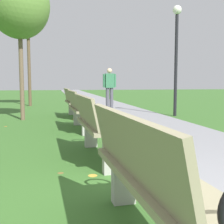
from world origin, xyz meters
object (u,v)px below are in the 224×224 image
Objects in this scene: park_bench_4 at (72,102)px; tree_3 at (19,6)px; park_bench_1 at (149,177)px; park_bench_2 at (96,125)px; pedestrian_walking at (109,86)px; tree_4 at (28,13)px; park_bench_3 at (79,109)px; lamp_post at (176,43)px.

tree_3 is (-1.46, -0.33, 2.73)m from park_bench_4.
park_bench_1 is 2.32m from park_bench_2.
tree_4 is at bearing 142.03° from pedestrian_walking.
pedestrian_walking is (1.62, 9.55, 0.44)m from park_bench_1.
park_bench_3 is 0.47× the size of lamp_post.
park_bench_2 is at bearing -72.59° from tree_3.
lamp_post is (3.28, 2.13, 1.82)m from park_bench_3.
park_bench_4 is (-0.00, 2.42, 0.00)m from park_bench_3.
park_bench_4 is 2.81m from pedestrian_walking.
tree_3 is 4.62m from pedestrian_walking.
lamp_post reaches higher than park_bench_4.
park_bench_4 is at bearing 90.00° from park_bench_3.
park_bench_2 is 2.55m from park_bench_3.
park_bench_3 is at bearing -109.07° from pedestrian_walking.
park_bench_4 is 0.46× the size of lamp_post.
tree_3 is at bearing 124.90° from park_bench_3.
park_bench_3 is 4.31m from lamp_post.
park_bench_4 is 0.31× the size of tree_4.
lamp_post is at bearing 55.02° from park_bench_2.
park_bench_4 is at bearing 90.00° from park_bench_1.
park_bench_2 is 1.00× the size of pedestrian_walking.
lamp_post is at bearing -5.04° from park_bench_4.
park_bench_2 is at bearing -90.00° from park_bench_3.
pedestrian_walking reaches higher than park_bench_4.
lamp_post reaches higher than park_bench_3.
park_bench_3 is at bearing -146.99° from lamp_post.
park_bench_1 is at bearing -90.00° from park_bench_2.
park_bench_3 is (0.00, 2.55, 0.00)m from park_bench_2.
tree_3 reaches higher than park_bench_4.
lamp_post is (3.28, 4.68, 1.82)m from park_bench_2.
park_bench_3 is 1.00× the size of park_bench_4.
park_bench_3 is at bearing 90.00° from park_bench_2.
park_bench_3 is at bearing -55.10° from tree_3.
tree_4 reaches higher than lamp_post.
park_bench_2 is 0.31× the size of tree_4.
tree_3 reaches higher than pedestrian_walking.
park_bench_4 is 1.00× the size of pedestrian_walking.
park_bench_4 is at bearing -125.61° from pedestrian_walking.
park_bench_1 and park_bench_3 have the same top height.
park_bench_1 is 1.00× the size of park_bench_3.
tree_4 reaches higher than park_bench_1.
tree_3 is 5.21m from tree_4.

